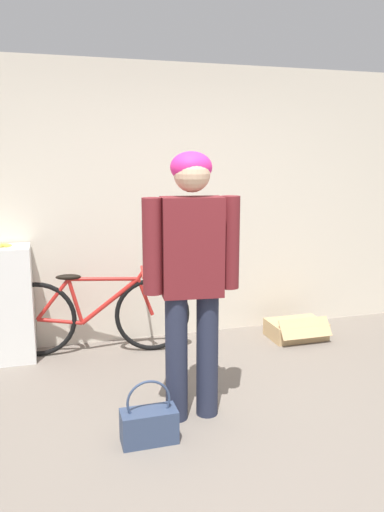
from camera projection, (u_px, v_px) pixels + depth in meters
ground_plane at (253, 472)px, 2.81m from camera, size 14.00×14.00×0.00m
wall_back at (160, 205)px, 4.75m from camera, size 8.00×0.07×2.60m
person at (192, 265)px, 3.23m from camera, size 0.65×0.26×1.78m
bicycle at (95, 314)px, 4.46m from camera, size 1.68×0.46×0.75m
handbag at (149, 424)px, 3.10m from camera, size 0.35×0.17×0.41m
cardboard_box at (296, 329)px, 4.91m from camera, size 0.54×0.43×0.24m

